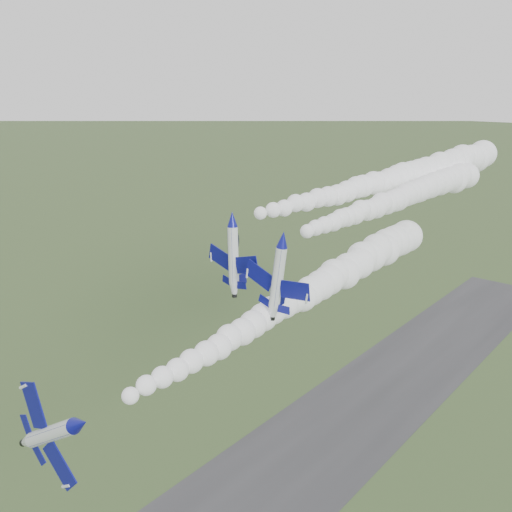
{
  "coord_description": "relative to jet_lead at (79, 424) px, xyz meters",
  "views": [
    {
      "loc": [
        48.52,
        -29.36,
        63.5
      ],
      "look_at": [
        6.97,
        20.83,
        43.7
      ],
      "focal_mm": 40.0,
      "sensor_mm": 36.0,
      "label": 1
    }
  ],
  "objects": [
    {
      "name": "runway",
      "position": [
        -6.49,
        34.37,
        -33.11
      ],
      "size": [
        24.0,
        260.0,
        0.04
      ],
      "primitive_type": "cube",
      "color": "#2E2E30",
      "rests_on": "ground"
    },
    {
      "name": "smoke_trail_jet_pair_left",
      "position": [
        -1.75,
        64.53,
        14.74
      ],
      "size": [
        14.47,
        67.21,
        5.55
      ],
      "primitive_type": null,
      "rotation": [
        0.0,
        0.0,
        -0.13
      ],
      "color": "silver"
    },
    {
      "name": "smoke_trail_jet_pair_right",
      "position": [
        3.18,
        58.18,
        13.07
      ],
      "size": [
        5.41,
        55.16,
        4.78
      ],
      "primitive_type": null,
      "rotation": [
        0.0,
        0.0,
        0.01
      ],
      "color": "silver"
    },
    {
      "name": "jet_lead",
      "position": [
        0.0,
        0.0,
        0.0
      ],
      "size": [
        6.25,
        13.98,
        9.91
      ],
      "rotation": [
        0.0,
        1.02,
        0.04
      ],
      "color": "silver"
    },
    {
      "name": "smoke_trail_jet_lead",
      "position": [
        -0.67,
        37.82,
        2.0
      ],
      "size": [
        8.83,
        69.22,
        5.8
      ],
      "primitive_type": null,
      "rotation": [
        0.0,
        0.0,
        0.04
      ],
      "color": "silver"
    },
    {
      "name": "jet_pair_left",
      "position": [
        -6.65,
        28.84,
        13.38
      ],
      "size": [
        9.98,
        11.84,
        2.92
      ],
      "rotation": [
        0.0,
        -0.03,
        -0.13
      ],
      "color": "silver"
    },
    {
      "name": "jet_pair_right",
      "position": [
        2.51,
        27.7,
        12.46
      ],
      "size": [
        9.81,
        11.91,
        3.1
      ],
      "rotation": [
        0.0,
        0.14,
        0.01
      ],
      "color": "silver"
    }
  ]
}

